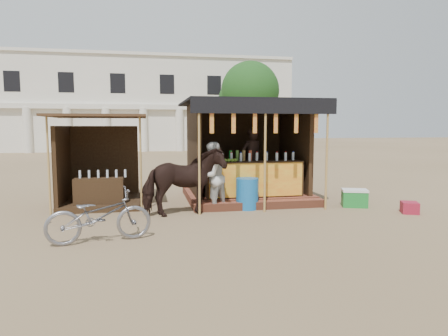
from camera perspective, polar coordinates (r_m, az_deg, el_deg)
ground at (r=8.16m, az=2.18°, el=-8.86°), size 120.00×120.00×0.00m
main_stall at (r=11.45m, az=3.29°, el=0.66°), size 3.60×3.61×2.78m
secondary_stall at (r=11.07m, az=-18.02°, el=-0.75°), size 2.40×2.40×2.38m
cow at (r=9.36m, az=-5.76°, el=-1.97°), size 2.05×1.31×1.60m
motorbike at (r=7.57m, az=-17.41°, el=-6.53°), size 1.94×0.98×0.97m
bystander at (r=9.88m, az=-1.74°, el=-1.21°), size 1.05×1.02×1.71m
blue_barrel at (r=10.14m, az=3.33°, el=-3.67°), size 0.69×0.69×0.79m
red_crate at (r=10.66m, az=24.99°, el=-5.15°), size 0.51×0.53×0.27m
cooler at (r=10.96m, az=18.15°, el=-4.09°), size 0.75×0.63×0.46m
background_building at (r=37.67m, az=-11.46°, el=8.72°), size 26.00×7.45×8.18m
tree at (r=30.89m, az=3.33°, el=10.67°), size 4.50×4.40×7.00m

